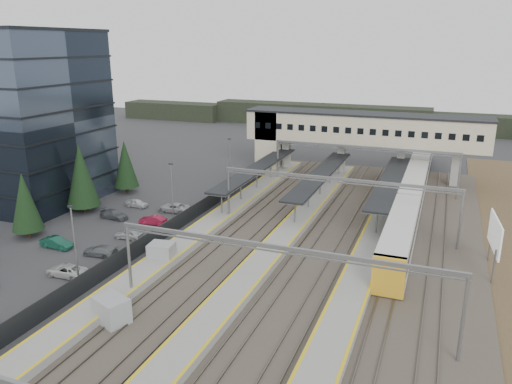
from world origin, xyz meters
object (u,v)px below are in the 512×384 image
at_px(relay_cabin_near, 112,311).
at_px(train, 414,188).
at_px(office_building, 7,117).
at_px(billboard, 495,236).
at_px(footbridge, 347,131).
at_px(relay_cabin_far, 162,254).

distance_m(relay_cabin_near, train, 48.06).
bearing_deg(relay_cabin_near, office_building, 145.13).
distance_m(relay_cabin_near, billboard, 37.23).
bearing_deg(billboard, relay_cabin_near, -143.62).
bearing_deg(footbridge, office_building, -145.53).
bearing_deg(train, relay_cabin_far, -125.98).
bearing_deg(footbridge, billboard, -56.62).
height_order(relay_cabin_far, billboard, billboard).
relative_size(office_building, footbridge, 0.60).
relative_size(relay_cabin_near, footbridge, 0.08).
bearing_deg(office_building, relay_cabin_far, -21.46).
relative_size(relay_cabin_near, relay_cabin_far, 1.21).
relative_size(office_building, train, 0.39).
xyz_separation_m(office_building, relay_cabin_far, (32.96, -12.96, -11.03)).
bearing_deg(relay_cabin_near, relay_cabin_far, 101.18).
xyz_separation_m(relay_cabin_far, billboard, (32.18, 10.42, 2.76)).
bearing_deg(billboard, train, 113.21).
bearing_deg(office_building, billboard, -2.23).
bearing_deg(relay_cabin_far, billboard, 17.93).
distance_m(office_building, relay_cabin_far, 37.09).
bearing_deg(train, billboard, -66.79).
bearing_deg(billboard, footbridge, 123.38).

